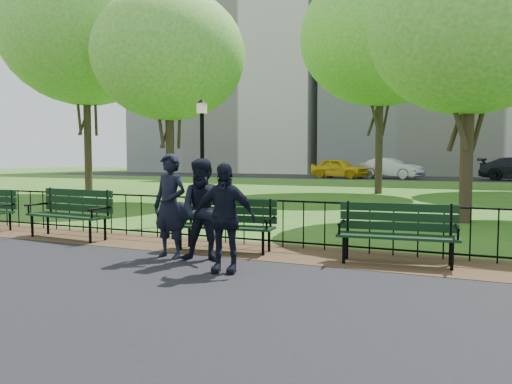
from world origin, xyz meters
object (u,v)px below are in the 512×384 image
at_px(park_bench_left_a, 72,208).
at_px(tree_mid_w, 85,34).
at_px(tree_near_w, 169,56).
at_px(tree_near_e, 470,28).
at_px(park_bench_main, 209,217).
at_px(sedan_silver, 391,168).
at_px(taxi, 339,168).
at_px(person_left, 170,206).
at_px(park_bench_right_a, 397,227).
at_px(person_right, 224,218).
at_px(tree_far_c, 381,37).
at_px(lamppost, 202,155).
at_px(person_mid, 204,210).

height_order(park_bench_left_a, tree_mid_w, tree_mid_w).
relative_size(tree_near_w, tree_near_e, 1.09).
xyz_separation_m(park_bench_main, sedan_silver, (-1.69, 32.37, 0.20)).
relative_size(tree_near_e, taxi, 1.53).
relative_size(park_bench_main, tree_near_w, 0.25).
bearing_deg(person_left, park_bench_main, 81.22).
bearing_deg(tree_near_e, park_bench_left_a, -141.07).
relative_size(park_bench_right_a, tree_mid_w, 0.18).
bearing_deg(person_right, tree_mid_w, 127.67).
xyz_separation_m(park_bench_left_a, tree_near_e, (7.42, 5.99, 4.28)).
distance_m(park_bench_right_a, person_left, 3.69).
height_order(tree_far_c, taxi, tree_far_c).
bearing_deg(person_left, person_right, -16.64).
bearing_deg(person_left, lamppost, 120.26).
relative_size(lamppost, tree_far_c, 0.31).
distance_m(tree_far_c, person_left, 17.67).
bearing_deg(person_right, park_bench_right_a, 25.15).
xyz_separation_m(park_bench_left_a, taxi, (-2.45, 31.56, 0.17)).
bearing_deg(sedan_silver, tree_far_c, -153.80).
relative_size(person_left, sedan_silver, 0.35).
distance_m(tree_mid_w, person_mid, 17.02).
distance_m(park_bench_main, sedan_silver, 32.41).
bearing_deg(tree_far_c, taxi, 110.48).
relative_size(person_right, taxi, 0.35).
bearing_deg(person_mid, person_left, 164.95).
bearing_deg(park_bench_left_a, person_mid, -9.24).
bearing_deg(tree_near_e, lamppost, -157.84).
bearing_deg(tree_near_e, tree_far_c, 112.10).
xyz_separation_m(person_left, taxi, (-5.46, 32.47, -0.08)).
height_order(park_bench_left_a, person_right, person_right).
height_order(tree_near_e, person_mid, tree_near_e).
distance_m(lamppost, tree_near_w, 6.73).
distance_m(person_left, person_mid, 0.65).
relative_size(park_bench_right_a, sedan_silver, 0.38).
distance_m(tree_near_w, person_right, 12.35).
height_order(park_bench_left_a, person_mid, person_mid).
bearing_deg(tree_near_w, tree_far_c, 52.21).
distance_m(park_bench_right_a, tree_near_e, 7.31).
bearing_deg(tree_near_w, tree_mid_w, 161.36).
relative_size(lamppost, person_mid, 1.92).
bearing_deg(person_right, tree_near_w, 116.29).
xyz_separation_m(park_bench_left_a, person_right, (4.31, -1.48, 0.18)).
relative_size(tree_mid_w, taxi, 2.21).
bearing_deg(person_left, park_bench_left_a, 170.01).
height_order(park_bench_left_a, lamppost, lamppost).
xyz_separation_m(tree_far_c, person_left, (-0.50, -16.51, -6.26)).
xyz_separation_m(park_bench_right_a, lamppost, (-5.40, 3.28, 1.14)).
distance_m(tree_mid_w, sedan_silver, 25.59).
distance_m(person_mid, taxi, 33.04).
bearing_deg(tree_far_c, tree_near_w, -127.79).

